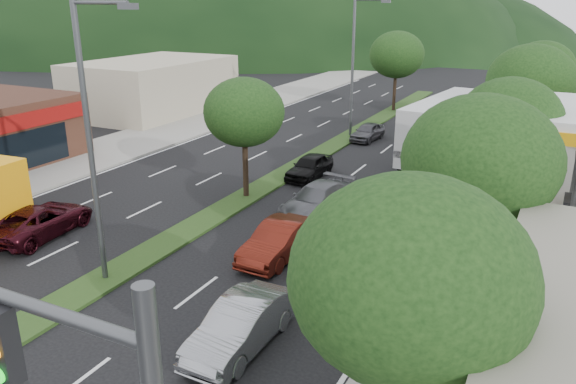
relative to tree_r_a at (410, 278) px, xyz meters
The scene contains 22 objects.
sidewalk_right 21.54m from the tree_r_a, 88.64° to the left, with size 5.00×90.00×0.15m, color gray.
sidewalk_left 32.99m from the tree_r_a, 139.97° to the left, with size 6.00×90.00×0.15m, color gray.
median 27.25m from the tree_r_a, 116.57° to the left, with size 1.60×56.00×0.12m, color #203B15.
bldg_left_far 43.21m from the tree_r_a, 135.94° to the left, with size 9.00×14.00×4.60m, color #B4A78F.
hill_far 140.44m from the tree_r_a, 130.96° to the left, with size 176.00×132.00×82.00m, color black.
tree_r_a is the anchor object (origin of this frame).
tree_r_b 8.00m from the tree_r_a, 90.00° to the left, with size 4.80×4.80×6.94m.
tree_r_c 16.00m from the tree_r_a, 90.00° to the left, with size 4.40×4.40×6.48m.
tree_r_d 26.00m from the tree_r_a, 90.00° to the left, with size 5.00×5.00×7.17m.
tree_r_e 36.00m from the tree_r_a, 90.00° to the left, with size 4.60×4.60×6.71m.
tree_med_near 18.44m from the tree_r_a, 130.60° to the left, with size 4.00×4.00×6.02m.
tree_med_far 41.76m from the tree_r_a, 106.70° to the left, with size 4.80×4.80×6.94m.
streetlight_near 12.48m from the tree_r_a, 161.27° to the left, with size 2.60×0.25×10.00m.
streetlight_mid 31.32m from the tree_r_a, 112.13° to the left, with size 2.60×0.25×10.00m.
sedan_silver 7.31m from the tree_r_a, 153.67° to the left, with size 1.53×4.38×1.44m, color gray.
suv_maroon 18.83m from the tree_r_a, 161.37° to the left, with size 2.25×4.87×1.35m, color black.
car_queue_a 21.70m from the tree_r_a, 119.54° to the left, with size 1.57×3.90×1.33m, color black.
car_queue_b 16.17m from the tree_r_a, 120.10° to the left, with size 1.97×4.85×1.41m, color #54555A.
car_queue_c 11.90m from the tree_r_a, 130.22° to the left, with size 1.53×4.38×1.44m, color #50150D.
car_queue_d 24.22m from the tree_r_a, 99.56° to the left, with size 2.31×5.00×1.39m, color black.
car_queue_e 30.69m from the tree_r_a, 110.21° to the left, with size 1.47×3.65×1.24m, color #47464B.
motorhome 26.24m from the tree_r_a, 99.56° to the left, with size 4.23×10.38×3.87m.
Camera 1 is at (14.17, -5.33, 9.74)m, focal length 35.00 mm.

